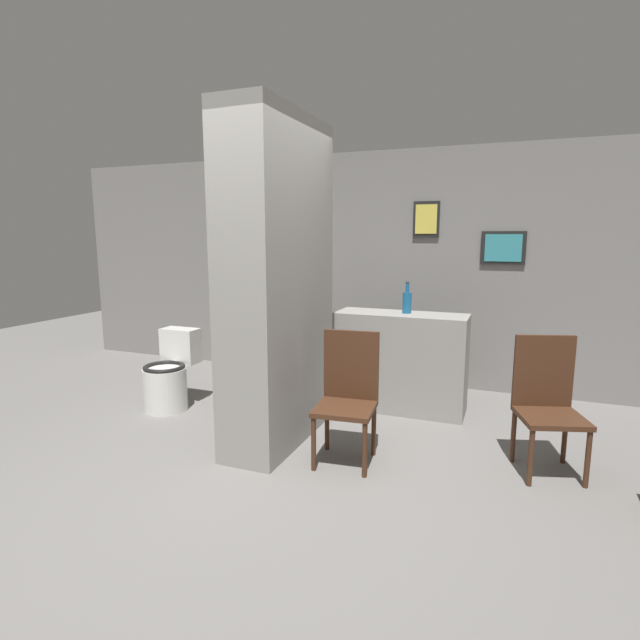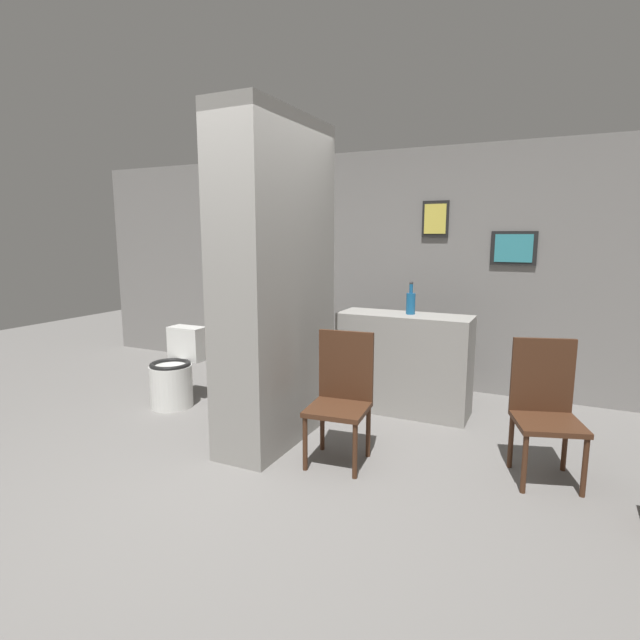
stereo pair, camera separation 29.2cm
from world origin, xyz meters
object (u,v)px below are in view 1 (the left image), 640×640
at_px(chair_by_doorway, 547,400).
at_px(bottle_tall, 407,301).
at_px(toilet, 169,377).
at_px(chair_near_pillar, 348,393).
at_px(bicycle, 299,360).

distance_m(chair_by_doorway, bottle_tall, 1.60).
bearing_deg(toilet, chair_by_doorway, -1.08).
relative_size(chair_near_pillar, bicycle, 0.61).
bearing_deg(chair_by_doorway, chair_near_pillar, 176.76).
bearing_deg(bicycle, chair_by_doorway, -23.28).
xyz_separation_m(toilet, bottle_tall, (2.15, 0.82, 0.75)).
bearing_deg(chair_by_doorway, toilet, 161.21).
relative_size(chair_near_pillar, bottle_tall, 3.11).
relative_size(chair_near_pillar, chair_by_doorway, 1.00).
height_order(chair_near_pillar, bicycle, chair_near_pillar).
distance_m(chair_near_pillar, bicycle, 1.73).
height_order(chair_near_pillar, chair_by_doorway, same).
height_order(toilet, chair_by_doorway, chair_by_doorway).
bearing_deg(chair_near_pillar, bicycle, 120.43).
relative_size(bicycle, bottle_tall, 5.12).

